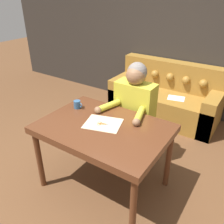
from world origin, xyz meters
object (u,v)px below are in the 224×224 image
couch (165,98)px  person (134,113)px  scissors (104,124)px  mug (77,105)px  dining_table (103,133)px

couch → person: person is taller
scissors → mug: 0.47m
person → scissors: size_ratio=5.85×
mug → scissors: bearing=-15.3°
dining_table → scissors: size_ratio=5.81×
couch → person: size_ratio=1.37×
person → scissors: 0.57m
dining_table → person: size_ratio=0.99×
dining_table → couch: (-0.08, 1.90, -0.37)m
couch → scissors: 1.93m
couch → dining_table: bearing=-87.5°
person → mug: (-0.49, -0.44, 0.16)m
dining_table → couch: size_ratio=0.73×
couch → person: (0.11, -1.31, 0.34)m
dining_table → couch: 1.94m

